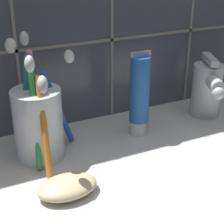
% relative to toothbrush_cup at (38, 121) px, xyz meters
% --- Properties ---
extents(sink_counter, '(0.67, 0.35, 0.02)m').
position_rel_toothbrush_cup_xyz_m(sink_counter, '(0.15, -0.08, -0.07)').
color(sink_counter, silver).
rests_on(sink_counter, ground).
extents(tile_wall_backsplash, '(0.77, 0.02, 0.44)m').
position_rel_toothbrush_cup_xyz_m(tile_wall_backsplash, '(0.15, 0.10, 0.14)').
color(tile_wall_backsplash, '#4C515B').
rests_on(tile_wall_backsplash, ground).
extents(toothbrush_cup, '(0.11, 0.15, 0.19)m').
position_rel_toothbrush_cup_xyz_m(toothbrush_cup, '(0.00, 0.00, 0.00)').
color(toothbrush_cup, silver).
rests_on(toothbrush_cup, sink_counter).
extents(toothpaste_tube, '(0.03, 0.03, 0.15)m').
position_rel_toothbrush_cup_xyz_m(toothpaste_tube, '(0.17, 0.00, 0.01)').
color(toothpaste_tube, white).
rests_on(toothpaste_tube, sink_counter).
extents(sink_faucet, '(0.06, 0.10, 0.11)m').
position_rel_toothbrush_cup_xyz_m(sink_faucet, '(0.32, 0.01, -0.01)').
color(sink_faucet, silver).
rests_on(sink_faucet, sink_counter).
extents(soap_bar, '(0.08, 0.05, 0.02)m').
position_rel_toothbrush_cup_xyz_m(soap_bar, '(0.01, -0.11, -0.05)').
color(soap_bar, beige).
rests_on(soap_bar, sink_counter).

